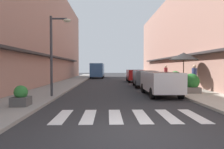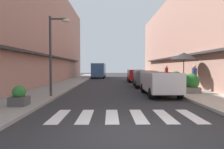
% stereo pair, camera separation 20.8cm
% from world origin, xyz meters
% --- Properties ---
extents(ground_plane, '(87.10, 87.10, 0.00)m').
position_xyz_m(ground_plane, '(0.00, 15.84, 0.00)').
color(ground_plane, '#2B2B2D').
extents(sidewalk_left, '(2.83, 55.43, 0.12)m').
position_xyz_m(sidewalk_left, '(-4.98, 15.84, 0.06)').
color(sidewalk_left, gray).
rests_on(sidewalk_left, ground_plane).
extents(sidewalk_right, '(2.83, 55.43, 0.12)m').
position_xyz_m(sidewalk_right, '(4.98, 15.84, 0.06)').
color(sidewalk_right, '#ADA899').
rests_on(sidewalk_right, ground_plane).
extents(building_row_left, '(5.50, 37.63, 11.16)m').
position_xyz_m(building_row_left, '(-8.89, 16.82, 5.58)').
color(building_row_left, '#A87A6B').
rests_on(building_row_left, ground_plane).
extents(building_row_right, '(5.50, 37.63, 9.97)m').
position_xyz_m(building_row_right, '(8.89, 16.82, 4.98)').
color(building_row_right, '#A87A6B').
rests_on(building_row_right, ground_plane).
extents(crosswalk, '(5.20, 2.20, 0.01)m').
position_xyz_m(crosswalk, '(-0.00, 2.05, 0.01)').
color(crosswalk, silver).
rests_on(crosswalk, ground_plane).
extents(parked_car_near, '(1.82, 4.32, 1.47)m').
position_xyz_m(parked_car_near, '(2.51, 7.41, 0.92)').
color(parked_car_near, silver).
rests_on(parked_car_near, ground_plane).
extents(parked_car_mid, '(1.97, 4.11, 1.47)m').
position_xyz_m(parked_car_mid, '(2.51, 13.04, 0.92)').
color(parked_car_mid, '#4C5156').
rests_on(parked_car_mid, ground_plane).
extents(parked_car_far, '(1.89, 4.26, 1.47)m').
position_xyz_m(parked_car_far, '(2.51, 19.49, 0.92)').
color(parked_car_far, maroon).
rests_on(parked_car_far, ground_plane).
extents(delivery_van, '(2.13, 5.45, 2.37)m').
position_xyz_m(delivery_van, '(-2.36, 28.18, 1.41)').
color(delivery_van, '#33598C').
rests_on(delivery_van, ground_plane).
extents(street_lamp, '(1.19, 0.28, 4.53)m').
position_xyz_m(street_lamp, '(-3.72, 6.52, 2.94)').
color(street_lamp, '#38383D').
rests_on(street_lamp, sidewalk_left).
extents(cafe_umbrella, '(2.19, 2.19, 2.76)m').
position_xyz_m(cafe_umbrella, '(5.07, 10.43, 2.59)').
color(cafe_umbrella, '#262626').
rests_on(cafe_umbrella, sidewalk_right).
extents(planter_corner, '(0.71, 0.71, 0.87)m').
position_xyz_m(planter_corner, '(-4.45, 3.55, 0.50)').
color(planter_corner, '#4C4C4C').
rests_on(planter_corner, sidewalk_left).
extents(planter_midblock, '(1.03, 1.03, 1.24)m').
position_xyz_m(planter_midblock, '(4.65, 7.90, 0.72)').
color(planter_midblock, slate).
rests_on(planter_midblock, sidewalk_right).
extents(planter_far, '(1.09, 1.09, 1.31)m').
position_xyz_m(planter_far, '(5.19, 12.72, 0.73)').
color(planter_far, slate).
rests_on(planter_far, sidewalk_right).
extents(pedestrian_walking_near, '(0.34, 0.34, 1.82)m').
position_xyz_m(pedestrian_walking_near, '(5.34, 9.07, 1.09)').
color(pedestrian_walking_near, '#282B33').
rests_on(pedestrian_walking_near, sidewalk_right).
extents(pedestrian_walking_far, '(0.34, 0.34, 1.83)m').
position_xyz_m(pedestrian_walking_far, '(5.03, 15.12, 1.09)').
color(pedestrian_walking_far, '#282B33').
rests_on(pedestrian_walking_far, sidewalk_right).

